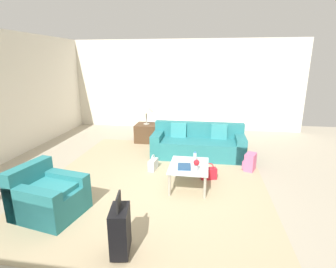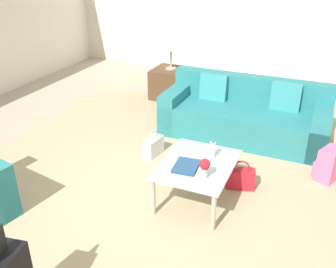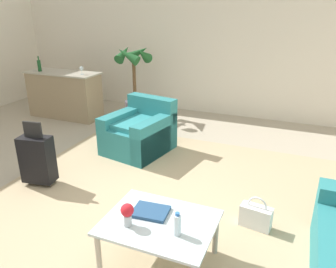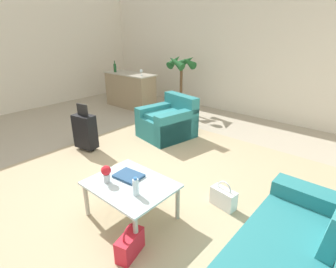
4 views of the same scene
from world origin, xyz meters
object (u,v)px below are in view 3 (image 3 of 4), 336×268
water_bottle (177,224)px  coffee_table_book (151,211)px  wine_glass_left_of_centre (82,69)px  wine_glass_leftmost (40,65)px  coffee_table (159,227)px  armchair (141,133)px  flower_vase (127,213)px  potted_palm (134,79)px  wine_bottle_green (39,65)px  handbag_white (256,216)px  bar_console (65,94)px  suitcase_black (37,159)px

water_bottle → coffee_table_book: (-0.32, 0.18, -0.08)m
coffee_table_book → wine_glass_left_of_centre: 4.17m
wine_glass_leftmost → coffee_table: bearing=-37.3°
armchair → water_bottle: size_ratio=5.37×
flower_vase → potted_palm: (-1.98, 3.85, 0.21)m
water_bottle → wine_glass_left_of_centre: 4.51m
wine_bottle_green → handbag_white: size_ratio=0.84×
bar_console → wine_glass_leftmost: bearing=-175.7°
water_bottle → potted_palm: size_ratio=0.14×
water_bottle → wine_bottle_green: (-4.16, 3.09, 0.50)m
bar_console → potted_palm: (1.30, 0.60, 0.30)m
water_bottle → wine_glass_leftmost: 5.29m
armchair → wine_glass_left_of_centre: wine_glass_left_of_centre is taller
armchair → potted_palm: (-0.91, 1.53, 0.49)m
armchair → flower_vase: bearing=-65.2°
suitcase_black → wine_bottle_green: bearing=130.5°
coffee_table → flower_vase: size_ratio=4.57×
armchair → bar_console: bearing=157.1°
coffee_table_book → potted_palm: 4.19m
wine_glass_left_of_centre → potted_palm: potted_palm is taller
flower_vase → wine_glass_left_of_centre: bearing=130.8°
handbag_white → potted_palm: potted_palm is taller
water_bottle → potted_palm: 4.50m
coffee_table_book → wine_bottle_green: 4.85m
armchair → wine_glass_leftmost: 2.97m
wine_glass_leftmost → wine_glass_left_of_centre: (1.04, -0.01, 0.00)m
water_bottle → wine_glass_leftmost: bearing=143.1°
wine_glass_left_of_centre → handbag_white: (3.69, -2.19, -0.91)m
wine_glass_leftmost → potted_palm: (1.82, 0.64, -0.25)m
water_bottle → flower_vase: 0.42m
wine_glass_leftmost → potted_palm: size_ratio=0.11×
wine_glass_leftmost → potted_palm: bearing=19.4°
water_bottle → suitcase_black: suitcase_black is taller
coffee_table_book → suitcase_black: bearing=156.3°
wine_bottle_green → water_bottle: bearing=-36.6°
bar_console → suitcase_black: size_ratio=1.79×
potted_palm → handbag_white: bearing=-44.4°
wine_glass_leftmost → wine_glass_left_of_centre: bearing=-0.5°
wine_glass_leftmost → bar_console: bearing=4.3°
wine_glass_leftmost → wine_bottle_green: size_ratio=0.51×
water_bottle → wine_bottle_green: wine_bottle_green is taller
potted_palm → bar_console: bearing=-155.2°
wine_bottle_green → suitcase_black: bearing=-49.5°
coffee_table_book → handbag_white: size_ratio=0.87×
water_bottle → wine_bottle_green: bearing=143.4°
handbag_white → suitcase_black: bearing=-176.7°
wine_glass_leftmost → potted_palm: 1.94m
coffee_table_book → bar_console: bearing=132.8°
wine_glass_leftmost → suitcase_black: wine_glass_leftmost is taller
flower_vase → bar_console: (-3.28, 3.25, -0.09)m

